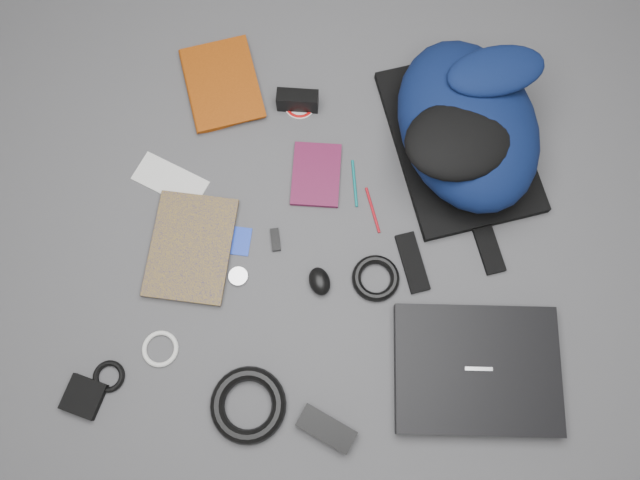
# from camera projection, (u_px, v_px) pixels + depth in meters

# --- Properties ---
(ground) EXTENTS (4.00, 4.00, 0.00)m
(ground) POSITION_uv_depth(u_px,v_px,m) (320.00, 242.00, 1.65)
(ground) COLOR #4F4F51
(ground) RESTS_ON ground
(backpack) EXTENTS (0.55, 0.65, 0.23)m
(backpack) POSITION_uv_depth(u_px,v_px,m) (468.00, 125.00, 1.62)
(backpack) COLOR #071133
(backpack) RESTS_ON ground
(laptop) EXTENTS (0.44, 0.36, 0.04)m
(laptop) POSITION_uv_depth(u_px,v_px,m) (477.00, 369.00, 1.54)
(laptop) COLOR black
(laptop) RESTS_ON ground
(textbook_red) EXTENTS (0.28, 0.32, 0.03)m
(textbook_red) POSITION_uv_depth(u_px,v_px,m) (187.00, 92.00, 1.75)
(textbook_red) COLOR #813107
(textbook_red) RESTS_ON ground
(comic_book) EXTENTS (0.21, 0.29, 0.02)m
(comic_book) POSITION_uv_depth(u_px,v_px,m) (152.00, 243.00, 1.64)
(comic_book) COLOR #C1970D
(comic_book) RESTS_ON ground
(envelope) EXTENTS (0.22, 0.15, 0.00)m
(envelope) POSITION_uv_depth(u_px,v_px,m) (170.00, 180.00, 1.70)
(envelope) COLOR silver
(envelope) RESTS_ON ground
(dvd_case) EXTENTS (0.14, 0.19, 0.01)m
(dvd_case) POSITION_uv_depth(u_px,v_px,m) (316.00, 175.00, 1.70)
(dvd_case) COLOR #4B0E2A
(dvd_case) RESTS_ON ground
(compact_camera) EXTENTS (0.12, 0.05, 0.06)m
(compact_camera) POSITION_uv_depth(u_px,v_px,m) (298.00, 101.00, 1.73)
(compact_camera) COLOR black
(compact_camera) RESTS_ON ground
(sticker_disc) EXTENTS (0.12, 0.12, 0.00)m
(sticker_disc) POSITION_uv_depth(u_px,v_px,m) (300.00, 105.00, 1.76)
(sticker_disc) COLOR white
(sticker_disc) RESTS_ON ground
(pen_teal) EXTENTS (0.03, 0.13, 0.01)m
(pen_teal) POSITION_uv_depth(u_px,v_px,m) (355.00, 183.00, 1.69)
(pen_teal) COLOR #0C6C6D
(pen_teal) RESTS_ON ground
(pen_red) EXTENTS (0.06, 0.12, 0.01)m
(pen_red) POSITION_uv_depth(u_px,v_px,m) (373.00, 210.00, 1.67)
(pen_red) COLOR #A60C17
(pen_red) RESTS_ON ground
(id_badge) EXTENTS (0.05, 0.08, 0.00)m
(id_badge) POSITION_uv_depth(u_px,v_px,m) (241.00, 241.00, 1.65)
(id_badge) COLOR blue
(id_badge) RESTS_ON ground
(usb_black) EXTENTS (0.04, 0.07, 0.01)m
(usb_black) POSITION_uv_depth(u_px,v_px,m) (275.00, 240.00, 1.65)
(usb_black) COLOR black
(usb_black) RESTS_ON ground
(mouse) EXTENTS (0.08, 0.09, 0.04)m
(mouse) POSITION_uv_depth(u_px,v_px,m) (320.00, 281.00, 1.60)
(mouse) COLOR black
(mouse) RESTS_ON ground
(headphone_left) EXTENTS (0.05, 0.05, 0.01)m
(headphone_left) POSITION_uv_depth(u_px,v_px,m) (200.00, 269.00, 1.63)
(headphone_left) COLOR #BABABC
(headphone_left) RESTS_ON ground
(headphone_right) EXTENTS (0.06, 0.06, 0.01)m
(headphone_right) POSITION_uv_depth(u_px,v_px,m) (238.00, 276.00, 1.62)
(headphone_right) COLOR silver
(headphone_right) RESTS_ON ground
(cable_coil) EXTENTS (0.16, 0.16, 0.02)m
(cable_coil) POSITION_uv_depth(u_px,v_px,m) (376.00, 278.00, 1.61)
(cable_coil) COLOR black
(cable_coil) RESTS_ON ground
(power_brick) EXTENTS (0.15, 0.11, 0.03)m
(power_brick) POSITION_uv_depth(u_px,v_px,m) (326.00, 429.00, 1.51)
(power_brick) COLOR black
(power_brick) RESTS_ON ground
(power_cord_coil) EXTENTS (0.25, 0.25, 0.04)m
(power_cord_coil) POSITION_uv_depth(u_px,v_px,m) (248.00, 405.00, 1.52)
(power_cord_coil) COLOR black
(power_cord_coil) RESTS_ON ground
(pouch) EXTENTS (0.11, 0.11, 0.02)m
(pouch) POSITION_uv_depth(u_px,v_px,m) (84.00, 397.00, 1.53)
(pouch) COLOR black
(pouch) RESTS_ON ground
(earbud_coil) EXTENTS (0.08, 0.08, 0.01)m
(earbud_coil) POSITION_uv_depth(u_px,v_px,m) (109.00, 376.00, 1.55)
(earbud_coil) COLOR black
(earbud_coil) RESTS_ON ground
(white_cable_coil) EXTENTS (0.12, 0.12, 0.01)m
(white_cable_coil) POSITION_uv_depth(u_px,v_px,m) (160.00, 349.00, 1.57)
(white_cable_coil) COLOR white
(white_cable_coil) RESTS_ON ground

